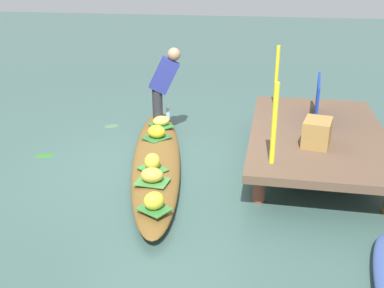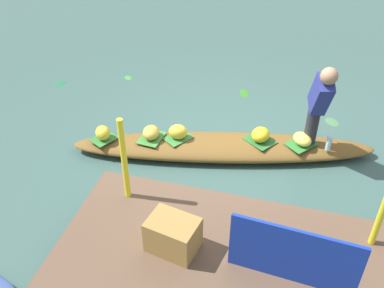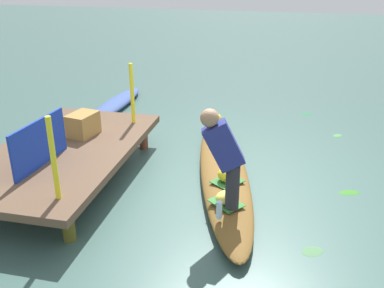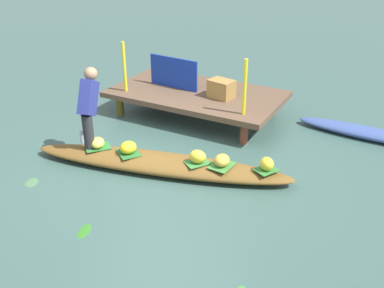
{
  "view_description": "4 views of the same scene",
  "coord_description": "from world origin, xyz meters",
  "px_view_note": "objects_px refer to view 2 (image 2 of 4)",
  "views": [
    {
      "loc": [
        5.4,
        1.51,
        2.56
      ],
      "look_at": [
        0.34,
        0.56,
        0.49
      ],
      "focal_mm": 41.41,
      "sensor_mm": 36.0,
      "label": 1
    },
    {
      "loc": [
        -0.82,
        4.57,
        3.58
      ],
      "look_at": [
        0.29,
        0.5,
        0.46
      ],
      "focal_mm": 40.6,
      "sensor_mm": 36.0,
      "label": 2
    },
    {
      "loc": [
        -5.45,
        -0.79,
        2.91
      ],
      "look_at": [
        0.43,
        0.55,
        0.31
      ],
      "focal_mm": 41.22,
      "sensor_mm": 36.0,
      "label": 3
    },
    {
      "loc": [
        3.15,
        -4.81,
        3.31
      ],
      "look_at": [
        0.28,
        0.51,
        0.27
      ],
      "focal_mm": 41.04,
      "sensor_mm": 36.0,
      "label": 4
    }
  ],
  "objects_px": {
    "banana_bunch_2": "(178,132)",
    "produce_crate": "(173,235)",
    "banana_bunch_0": "(103,133)",
    "vendor_person": "(319,101)",
    "banana_bunch_1": "(151,133)",
    "water_bottle": "(329,143)",
    "market_banner": "(293,256)",
    "banana_bunch_3": "(302,139)",
    "vendor_boat": "(223,147)",
    "banana_bunch_4": "(261,135)"
  },
  "relations": [
    {
      "from": "produce_crate",
      "to": "vendor_boat",
      "type": "bearing_deg",
      "value": -90.9
    },
    {
      "from": "vendor_person",
      "to": "water_bottle",
      "type": "bearing_deg",
      "value": 179.67
    },
    {
      "from": "water_bottle",
      "to": "vendor_person",
      "type": "bearing_deg",
      "value": -0.33
    },
    {
      "from": "banana_bunch_3",
      "to": "banana_bunch_2",
      "type": "bearing_deg",
      "value": 10.54
    },
    {
      "from": "banana_bunch_1",
      "to": "vendor_person",
      "type": "relative_size",
      "value": 0.22
    },
    {
      "from": "vendor_person",
      "to": "water_bottle",
      "type": "xyz_separation_m",
      "value": [
        -0.21,
        0.0,
        -0.58
      ]
    },
    {
      "from": "vendor_boat",
      "to": "water_bottle",
      "type": "distance_m",
      "value": 1.36
    },
    {
      "from": "vendor_boat",
      "to": "produce_crate",
      "type": "distance_m",
      "value": 2.15
    },
    {
      "from": "water_bottle",
      "to": "produce_crate",
      "type": "xyz_separation_m",
      "value": [
        1.36,
        2.24,
        0.31
      ]
    },
    {
      "from": "produce_crate",
      "to": "market_banner",
      "type": "bearing_deg",
      "value": 176.45
    },
    {
      "from": "banana_bunch_2",
      "to": "banana_bunch_0",
      "type": "bearing_deg",
      "value": 16.39
    },
    {
      "from": "banana_bunch_4",
      "to": "water_bottle",
      "type": "relative_size",
      "value": 1.26
    },
    {
      "from": "banana_bunch_0",
      "to": "market_banner",
      "type": "distance_m",
      "value": 3.13
    },
    {
      "from": "banana_bunch_2",
      "to": "produce_crate",
      "type": "distance_m",
      "value": 2.08
    },
    {
      "from": "vendor_boat",
      "to": "banana_bunch_1",
      "type": "distance_m",
      "value": 0.97
    },
    {
      "from": "banana_bunch_4",
      "to": "vendor_person",
      "type": "distance_m",
      "value": 0.88
    },
    {
      "from": "banana_bunch_2",
      "to": "banana_bunch_4",
      "type": "xyz_separation_m",
      "value": [
        -1.06,
        -0.23,
        -0.01
      ]
    },
    {
      "from": "banana_bunch_3",
      "to": "market_banner",
      "type": "xyz_separation_m",
      "value": [
        -0.01,
        2.34,
        0.47
      ]
    },
    {
      "from": "banana_bunch_3",
      "to": "vendor_person",
      "type": "height_order",
      "value": "vendor_person"
    },
    {
      "from": "banana_bunch_4",
      "to": "produce_crate",
      "type": "relative_size",
      "value": 0.59
    },
    {
      "from": "banana_bunch_2",
      "to": "vendor_person",
      "type": "height_order",
      "value": "vendor_person"
    },
    {
      "from": "market_banner",
      "to": "produce_crate",
      "type": "bearing_deg",
      "value": 1.07
    },
    {
      "from": "banana_bunch_1",
      "to": "vendor_person",
      "type": "height_order",
      "value": "vendor_person"
    },
    {
      "from": "banana_bunch_0",
      "to": "vendor_person",
      "type": "distance_m",
      "value": 2.77
    },
    {
      "from": "water_bottle",
      "to": "market_banner",
      "type": "relative_size",
      "value": 0.19
    },
    {
      "from": "vendor_boat",
      "to": "produce_crate",
      "type": "xyz_separation_m",
      "value": [
        0.03,
        2.09,
        0.53
      ]
    },
    {
      "from": "banana_bunch_1",
      "to": "produce_crate",
      "type": "bearing_deg",
      "value": 115.45
    },
    {
      "from": "banana_bunch_4",
      "to": "banana_bunch_3",
      "type": "bearing_deg",
      "value": -172.81
    },
    {
      "from": "banana_bunch_0",
      "to": "produce_crate",
      "type": "bearing_deg",
      "value": 131.39
    },
    {
      "from": "market_banner",
      "to": "banana_bunch_1",
      "type": "bearing_deg",
      "value": -40.55
    },
    {
      "from": "market_banner",
      "to": "produce_crate",
      "type": "relative_size",
      "value": 2.42
    },
    {
      "from": "banana_bunch_2",
      "to": "produce_crate",
      "type": "bearing_deg",
      "value": 105.67
    },
    {
      "from": "banana_bunch_1",
      "to": "water_bottle",
      "type": "relative_size",
      "value": 1.28
    },
    {
      "from": "vendor_person",
      "to": "market_banner",
      "type": "height_order",
      "value": "vendor_person"
    },
    {
      "from": "banana_bunch_2",
      "to": "market_banner",
      "type": "xyz_separation_m",
      "value": [
        -1.6,
        2.04,
        0.44
      ]
    },
    {
      "from": "banana_bunch_3",
      "to": "vendor_person",
      "type": "relative_size",
      "value": 0.22
    },
    {
      "from": "vendor_boat",
      "to": "banana_bunch_0",
      "type": "relative_size",
      "value": 18.04
    },
    {
      "from": "banana_bunch_3",
      "to": "water_bottle",
      "type": "xyz_separation_m",
      "value": [
        -0.33,
        0.03,
        0.02
      ]
    },
    {
      "from": "banana_bunch_4",
      "to": "water_bottle",
      "type": "height_order",
      "value": "water_bottle"
    },
    {
      "from": "vendor_boat",
      "to": "banana_bunch_1",
      "type": "relative_size",
      "value": 15.09
    },
    {
      "from": "market_banner",
      "to": "banana_bunch_4",
      "type": "bearing_deg",
      "value": -71.96
    },
    {
      "from": "water_bottle",
      "to": "banana_bunch_1",
      "type": "bearing_deg",
      "value": 8.93
    },
    {
      "from": "water_bottle",
      "to": "banana_bunch_4",
      "type": "bearing_deg",
      "value": 2.4
    },
    {
      "from": "banana_bunch_0",
      "to": "banana_bunch_2",
      "type": "bearing_deg",
      "value": -163.61
    },
    {
      "from": "vendor_boat",
      "to": "banana_bunch_4",
      "type": "relative_size",
      "value": 15.35
    },
    {
      "from": "banana_bunch_1",
      "to": "water_bottle",
      "type": "bearing_deg",
      "value": -171.07
    },
    {
      "from": "banana_bunch_2",
      "to": "banana_bunch_4",
      "type": "relative_size",
      "value": 0.94
    },
    {
      "from": "banana_bunch_2",
      "to": "market_banner",
      "type": "relative_size",
      "value": 0.23
    },
    {
      "from": "banana_bunch_2",
      "to": "vendor_person",
      "type": "relative_size",
      "value": 0.2
    },
    {
      "from": "banana_bunch_0",
      "to": "banana_bunch_1",
      "type": "xyz_separation_m",
      "value": [
        -0.6,
        -0.19,
        -0.01
      ]
    }
  ]
}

